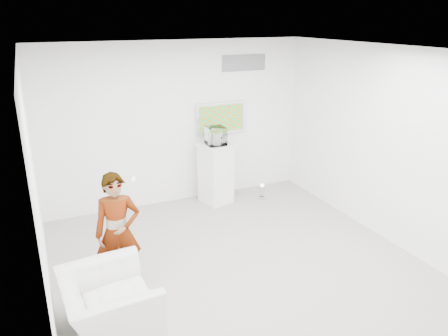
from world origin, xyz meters
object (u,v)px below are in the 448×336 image
Objects in this scene: tv at (221,118)px; floor_uplight at (262,191)px; armchair at (110,306)px; pedestal at (216,174)px; person at (118,232)px.

tv is 1.64m from floor_uplight.
tv is 0.90× the size of armchair.
tv is 0.88× the size of pedestal.
pedestal is at bearing -126.27° from tv.
person is 1.01m from armchair.
pedestal is 3.96× the size of floor_uplight.
pedestal is (2.23, 2.06, -0.22)m from person.
floor_uplight is (0.63, -0.57, -1.41)m from tv.
tv is 1.07m from pedestal.
person is at bearing -137.34° from pedestal.
floor_uplight is (0.88, -0.23, -0.43)m from pedestal.
tv is 3.53m from person.
person is at bearing -149.54° from floor_uplight.
armchair reaches higher than floor_uplight.
person is 3.04m from pedestal.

